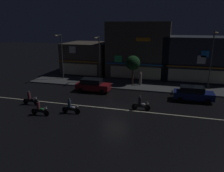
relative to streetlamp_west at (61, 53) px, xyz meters
name	(u,v)px	position (x,y,z in m)	size (l,w,h in m)	color
ground_plane	(115,109)	(11.03, -9.77, -4.17)	(140.00, 140.00, 0.00)	black
lane_divider_stripe	(115,109)	(11.03, -9.77, -4.16)	(28.54, 0.16, 0.01)	beige
sidewalk_far	(132,85)	(11.03, -0.38, -4.10)	(30.04, 4.99, 0.14)	#424447
storefront_left_block	(88,58)	(2.01, 6.02, -1.54)	(7.36, 7.96, 5.27)	#4C443A
storefront_center_block	(139,49)	(11.03, 5.97, 0.19)	(9.56, 7.86, 8.73)	#4C443A
storefront_right_block	(197,59)	(20.04, 5.54, -0.87)	(10.36, 6.99, 6.59)	#2D333D
streetlamp_west	(61,53)	(0.00, 0.00, 0.00)	(0.44, 1.64, 6.79)	#47494C
streetlamp_mid	(99,55)	(6.01, 0.04, -0.11)	(0.44, 1.64, 6.58)	#47494C
streetlamp_east	(212,56)	(21.14, 0.22, 0.33)	(0.44, 1.64, 7.42)	#47494C
pedestrian_on_sidewalk	(140,79)	(12.21, -0.33, -3.17)	(0.35, 0.35, 1.85)	gray
street_tree	(133,63)	(11.11, -0.43, -0.98)	(2.03, 2.03, 4.09)	#473323
parked_car_near_kerb	(193,93)	(18.82, -5.03, -3.30)	(4.30, 1.98, 1.67)	navy
parked_car_trailing	(93,85)	(6.73, -4.66, -3.30)	(4.30, 1.98, 1.67)	maroon
motorcycle_lead	(39,109)	(4.45, -13.14, -3.53)	(1.90, 0.60, 1.52)	black
motorcycle_following	(71,107)	(7.10, -11.95, -3.53)	(1.90, 0.60, 1.52)	black
motorcycle_opposite_lane	(30,99)	(1.86, -10.89, -3.53)	(1.90, 0.60, 1.52)	black
motorcycle_trailing_far	(141,104)	(13.54, -9.30, -3.53)	(1.90, 0.60, 1.52)	black
traffic_cone	(85,87)	(5.33, -3.96, -3.89)	(0.36, 0.36, 0.55)	orange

